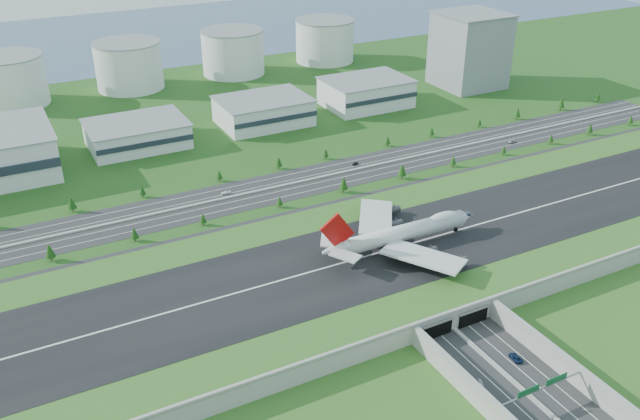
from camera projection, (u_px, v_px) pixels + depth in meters
name	position (u px, v px, depth m)	size (l,w,h in m)	color
ground	(384.00, 267.00, 297.11)	(1200.00, 1200.00, 0.00)	#1C4616
airfield_deck	(384.00, 259.00, 295.13)	(520.00, 100.00, 9.20)	gray
underpass_road	(550.00, 406.00, 217.49)	(38.80, 120.40, 8.00)	#28282B
sign_gantry_near	(542.00, 389.00, 219.29)	(38.70, 0.70, 9.80)	gray
north_expressway	(291.00, 184.00, 371.64)	(560.00, 36.00, 0.12)	#28282B
tree_row	(295.00, 176.00, 370.43)	(500.85, 48.72, 8.46)	#3D2819
hangar_mid_a	(137.00, 134.00, 418.14)	(58.00, 42.00, 15.00)	white
hangar_mid_b	(264.00, 111.00, 452.51)	(58.00, 42.00, 17.00)	white
hangar_mid_c	(366.00, 93.00, 484.84)	(58.00, 42.00, 19.00)	white
office_tower	(470.00, 50.00, 519.33)	(46.00, 46.00, 55.00)	gray
fuel_tank_a	(10.00, 81.00, 483.07)	(50.00, 50.00, 35.00)	silver
fuel_tank_b	(129.00, 66.00, 517.91)	(50.00, 50.00, 35.00)	silver
fuel_tank_c	(233.00, 52.00, 552.75)	(50.00, 50.00, 35.00)	silver
fuel_tank_d	(325.00, 41.00, 587.59)	(50.00, 50.00, 35.00)	silver
bay_water	(125.00, 37.00, 673.79)	(1200.00, 260.00, 0.06)	#3E5576
boeing_747	(402.00, 233.00, 294.06)	(78.55, 74.25, 24.28)	silver
car_0	(480.00, 382.00, 230.98)	(1.70, 4.23, 1.44)	#B1B2B6
car_2	(516.00, 358.00, 242.15)	(2.74, 5.94, 1.65)	#0D1E42
car_5	(355.00, 164.00, 394.66)	(1.47, 4.21, 1.39)	black
car_6	(512.00, 141.00, 425.17)	(2.71, 5.87, 1.63)	#BBBABF
car_7	(226.00, 193.00, 360.57)	(2.12, 5.22, 1.52)	white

